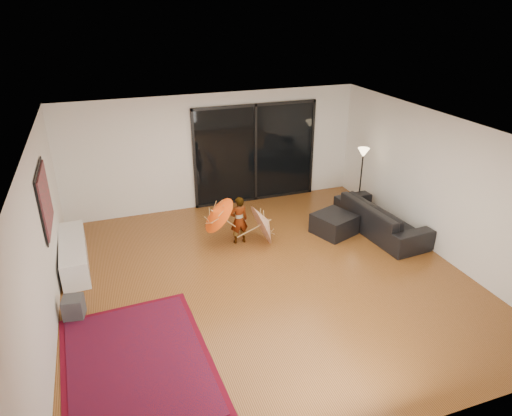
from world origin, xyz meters
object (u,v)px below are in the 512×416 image
ottoman (334,224)px  sofa (381,217)px  child (239,220)px  media_console (74,254)px

ottoman → sofa: bearing=-15.4°
sofa → child: 3.06m
sofa → media_console: bearing=78.8°
ottoman → child: child is taller
sofa → child: size_ratio=2.26×
media_console → sofa: size_ratio=0.80×
media_console → child: size_ratio=1.80×
sofa → ottoman: bearing=69.9°
sofa → child: bearing=74.8°
media_console → ottoman: 5.25m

